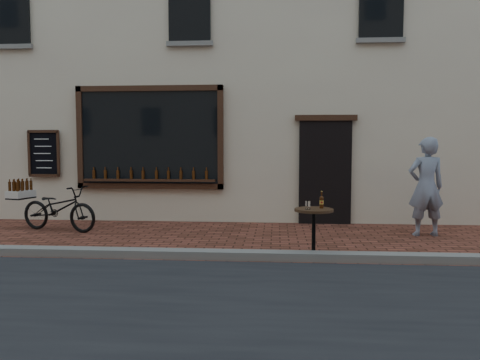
{
  "coord_description": "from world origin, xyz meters",
  "views": [
    {
      "loc": [
        0.87,
        -6.61,
        1.69
      ],
      "look_at": [
        0.26,
        1.2,
        1.1
      ],
      "focal_mm": 35.0,
      "sensor_mm": 36.0,
      "label": 1
    }
  ],
  "objects": [
    {
      "name": "kerb",
      "position": [
        0.0,
        0.2,
        0.06
      ],
      "size": [
        90.0,
        0.25,
        0.12
      ],
      "primitive_type": "cube",
      "color": "slate",
      "rests_on": "ground"
    },
    {
      "name": "shop_building",
      "position": [
        0.0,
        6.5,
        5.0
      ],
      "size": [
        28.0,
        6.2,
        10.0
      ],
      "color": "beige",
      "rests_on": "ground"
    },
    {
      "name": "ground",
      "position": [
        0.0,
        0.0,
        0.0
      ],
      "size": [
        90.0,
        90.0,
        0.0
      ],
      "primitive_type": "plane",
      "color": "#4F2519",
      "rests_on": "ground"
    },
    {
      "name": "pedestrian",
      "position": [
        3.63,
        2.26,
        0.92
      ],
      "size": [
        0.71,
        0.51,
        1.83
      ],
      "primitive_type": "imported",
      "rotation": [
        0.0,
        0.0,
        3.25
      ],
      "color": "gray",
      "rests_on": "ground"
    },
    {
      "name": "bistro_table",
      "position": [
        1.43,
        0.35,
        0.53
      ],
      "size": [
        0.58,
        0.58,
        0.99
      ],
      "color": "black",
      "rests_on": "ground"
    },
    {
      "name": "cargo_bicycle",
      "position": [
        -3.42,
        2.2,
        0.46
      ],
      "size": [
        2.04,
        1.03,
        0.96
      ],
      "rotation": [
        0.0,
        0.0,
        1.31
      ],
      "color": "black",
      "rests_on": "ground"
    }
  ]
}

